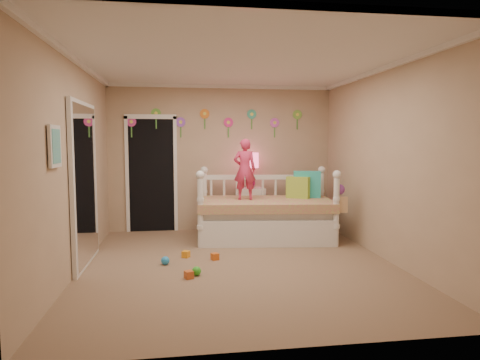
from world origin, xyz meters
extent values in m
cube|color=#7F684C|center=(0.00, 0.00, 0.00)|extent=(4.00, 4.50, 0.01)
cube|color=white|center=(0.00, 0.00, 2.60)|extent=(4.00, 4.50, 0.01)
cube|color=tan|center=(0.00, 2.25, 1.30)|extent=(4.00, 0.01, 2.60)
cube|color=tan|center=(-2.00, 0.00, 1.30)|extent=(0.01, 4.50, 2.60)
cube|color=tan|center=(2.00, 0.00, 1.30)|extent=(0.01, 4.50, 2.60)
cube|color=#26C09E|center=(1.36, 1.48, 0.88)|extent=(0.47, 0.25, 0.45)
cube|color=#9FC33B|center=(1.19, 1.43, 0.84)|extent=(0.39, 0.32, 0.36)
imported|color=#D6305A|center=(0.29, 1.38, 1.15)|extent=(0.38, 0.28, 0.98)
cube|color=white|center=(0.50, 2.06, 0.38)|extent=(0.51, 0.41, 0.77)
sphere|color=#D21C6E|center=(0.50, 2.06, 0.86)|extent=(0.17, 0.17, 0.17)
cylinder|color=#D21C6E|center=(0.50, 2.06, 1.04)|extent=(0.03, 0.03, 0.36)
cylinder|color=#F74A77|center=(0.50, 2.06, 1.26)|extent=(0.29, 0.29, 0.27)
cube|color=black|center=(-1.25, 2.23, 1.03)|extent=(0.90, 0.04, 2.07)
cube|color=white|center=(-1.96, 0.30, 1.05)|extent=(0.07, 1.30, 2.10)
cube|color=white|center=(-1.97, -0.90, 1.55)|extent=(0.05, 0.34, 0.42)
camera|label=1|loc=(-0.73, -5.25, 1.60)|focal=31.17mm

